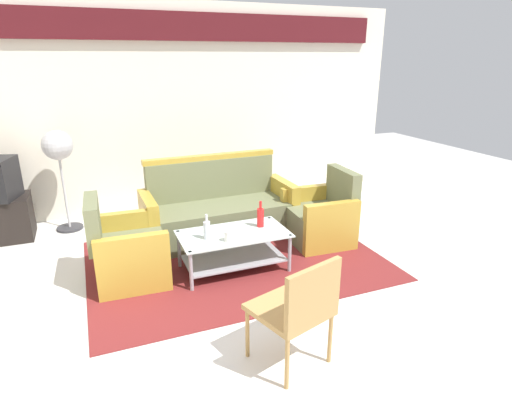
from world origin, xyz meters
The scene contains 12 objects.
ground_plane centered at (0.00, 0.00, 0.00)m, with size 14.00×14.00×0.00m, color silver.
wall_back centered at (0.00, 3.05, 1.48)m, with size 6.52×0.19×2.80m.
rug centered at (0.01, 0.96, 0.01)m, with size 3.05×2.19×0.01m, color maroon.
couch centered at (0.04, 1.66, 0.32)m, with size 1.82×0.78×0.96m.
armchair_left centered at (-1.11, 0.97, 0.29)m, with size 0.73×0.79×0.85m.
armchair_right centered at (1.12, 1.08, 0.29)m, with size 0.73×0.79×0.85m.
coffee_table centered at (-0.08, 0.77, 0.27)m, with size 1.10×0.60×0.40m.
bottle_red centered at (0.24, 0.83, 0.52)m, with size 0.07×0.07×0.28m.
bottle_clear centered at (-0.36, 0.73, 0.51)m, with size 0.07×0.07×0.25m.
cup centered at (-0.19, 0.60, 0.46)m, with size 0.08×0.08×0.10m, color silver.
pedestal_fan centered at (-1.67, 2.60, 1.01)m, with size 0.36×0.36×1.27m.
wicker_chair centered at (-0.14, -0.78, 0.49)m, with size 0.60×0.60×0.84m.
Camera 1 is at (-1.35, -3.00, 2.10)m, focal length 29.94 mm.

